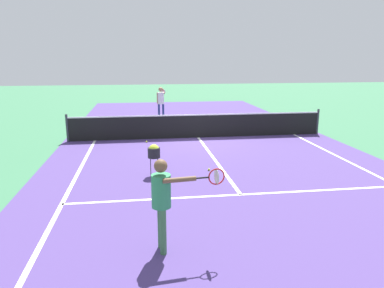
{
  "coord_description": "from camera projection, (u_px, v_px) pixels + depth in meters",
  "views": [
    {
      "loc": [
        -2.3,
        -14.3,
        3.2
      ],
      "look_at": [
        -1.0,
        -5.22,
        1.0
      ],
      "focal_mm": 34.05,
      "sensor_mm": 36.0,
      "label": 1
    }
  ],
  "objects": [
    {
      "name": "line_center_service",
      "position": [
        214.0,
        159.0,
        11.75
      ],
      "size": [
        0.1,
        6.4,
        0.01
      ],
      "primitive_type": "cube",
      "color": "white",
      "rests_on": "ground_plane"
    },
    {
      "name": "court_surface_inbounds",
      "position": [
        198.0,
        138.0,
        14.83
      ],
      "size": [
        10.62,
        24.4,
        0.0
      ],
      "primitive_type": "cube",
      "color": "#4C387A",
      "rests_on": "ground_plane"
    },
    {
      "name": "player_far",
      "position": [
        161.0,
        100.0,
        18.77
      ],
      "size": [
        0.52,
        1.22,
        1.7
      ],
      "color": "navy",
      "rests_on": "ground_plane"
    },
    {
      "name": "ball_hopper",
      "position": [
        154.0,
        151.0,
        9.97
      ],
      "size": [
        0.34,
        0.34,
        0.87
      ],
      "color": "black",
      "rests_on": "ground_plane"
    },
    {
      "name": "tennis_ball_near_net",
      "position": [
        146.0,
        142.0,
        13.95
      ],
      "size": [
        0.07,
        0.07,
        0.07
      ],
      "primitive_type": "sphere",
      "color": "#CCE033",
      "rests_on": "ground_plane"
    },
    {
      "name": "player_near",
      "position": [
        163.0,
        195.0,
        5.95
      ],
      "size": [
        1.2,
        0.42,
        1.61
      ],
      "color": "#3F7247",
      "rests_on": "ground_plane"
    },
    {
      "name": "line_service_near",
      "position": [
        241.0,
        195.0,
        8.67
      ],
      "size": [
        8.22,
        0.1,
        0.01
      ],
      "primitive_type": "cube",
      "color": "white",
      "rests_on": "ground_plane"
    },
    {
      "name": "line_sideline_left",
      "position": [
        66.0,
        197.0,
        8.54
      ],
      "size": [
        0.1,
        11.89,
        0.01
      ],
      "primitive_type": "cube",
      "color": "white",
      "rests_on": "ground_plane"
    },
    {
      "name": "tennis_ball_mid_court",
      "position": [
        209.0,
        170.0,
        10.5
      ],
      "size": [
        0.07,
        0.07,
        0.07
      ],
      "primitive_type": "sphere",
      "color": "#CCE033",
      "rests_on": "ground_plane"
    },
    {
      "name": "ground_plane",
      "position": [
        198.0,
        138.0,
        14.83
      ],
      "size": [
        60.0,
        60.0,
        0.0
      ],
      "primitive_type": "plane",
      "color": "#38724C"
    },
    {
      "name": "net",
      "position": [
        198.0,
        126.0,
        14.72
      ],
      "size": [
        10.34,
        0.09,
        1.07
      ],
      "color": "#33383D",
      "rests_on": "ground_plane"
    }
  ]
}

